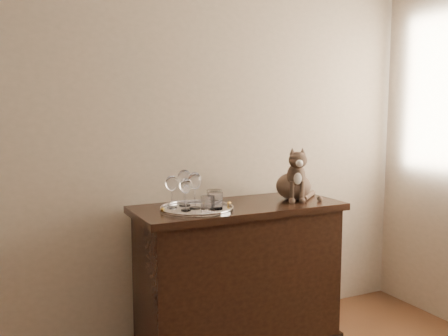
# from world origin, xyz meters

# --- Properties ---
(wall_back) EXTENTS (4.00, 0.10, 2.70)m
(wall_back) POSITION_xyz_m (0.00, 2.25, 1.35)
(wall_back) COLOR tan
(wall_back) RESTS_ON ground
(sideboard) EXTENTS (1.20, 0.50, 0.85)m
(sideboard) POSITION_xyz_m (0.60, 1.94, 0.42)
(sideboard) COLOR black
(sideboard) RESTS_ON ground
(tray) EXTENTS (0.40, 0.40, 0.01)m
(tray) POSITION_xyz_m (0.33, 1.91, 0.85)
(tray) COLOR silver
(tray) RESTS_ON sideboard
(wine_glass_a) EXTENTS (0.07, 0.07, 0.18)m
(wine_glass_a) POSITION_xyz_m (0.21, 1.98, 0.95)
(wine_glass_a) COLOR white
(wine_glass_a) RESTS_ON tray
(wine_glass_b) EXTENTS (0.08, 0.08, 0.20)m
(wine_glass_b) POSITION_xyz_m (0.30, 2.02, 0.96)
(wine_glass_b) COLOR silver
(wine_glass_b) RESTS_ON tray
(wine_glass_c) EXTENTS (0.07, 0.07, 0.17)m
(wine_glass_c) POSITION_xyz_m (0.26, 1.89, 0.94)
(wine_glass_c) COLOR white
(wine_glass_c) RESTS_ON tray
(wine_glass_d) EXTENTS (0.07, 0.07, 0.20)m
(wine_glass_d) POSITION_xyz_m (0.32, 1.92, 0.96)
(wine_glass_d) COLOR silver
(wine_glass_d) RESTS_ON tray
(tumbler_a) EXTENTS (0.08, 0.08, 0.09)m
(tumbler_a) POSITION_xyz_m (0.41, 1.85, 0.90)
(tumbler_a) COLOR silver
(tumbler_a) RESTS_ON tray
(tumbler_b) EXTENTS (0.07, 0.07, 0.08)m
(tumbler_b) POSITION_xyz_m (0.35, 1.81, 0.90)
(tumbler_b) COLOR white
(tumbler_b) RESTS_ON tray
(tumbler_c) EXTENTS (0.08, 0.08, 0.10)m
(tumbler_c) POSITION_xyz_m (0.43, 1.90, 0.91)
(tumbler_c) COLOR white
(tumbler_c) RESTS_ON tray
(cat) EXTENTS (0.41, 0.40, 0.32)m
(cat) POSITION_xyz_m (0.98, 1.94, 1.01)
(cat) COLOR brown
(cat) RESTS_ON sideboard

